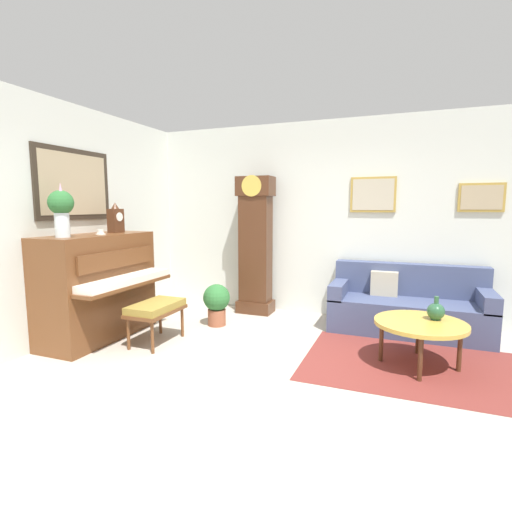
% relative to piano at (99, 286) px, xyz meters
% --- Properties ---
extents(ground_plane, '(6.40, 6.00, 0.10)m').
position_rel_piano_xyz_m(ground_plane, '(2.23, -0.36, -0.69)').
color(ground_plane, '#B2A899').
extents(wall_left, '(0.13, 4.90, 2.80)m').
position_rel_piano_xyz_m(wall_left, '(-0.37, -0.35, 0.78)').
color(wall_left, silver).
rests_on(wall_left, ground_plane).
extents(wall_back, '(5.30, 0.13, 2.80)m').
position_rel_piano_xyz_m(wall_back, '(2.25, 2.04, 0.77)').
color(wall_back, silver).
rests_on(wall_back, ground_plane).
extents(area_rug, '(2.10, 1.50, 0.01)m').
position_rel_piano_xyz_m(area_rug, '(3.53, 0.44, -0.63)').
color(area_rug, maroon).
rests_on(area_rug, ground_plane).
extents(piano, '(0.87, 1.44, 1.26)m').
position_rel_piano_xyz_m(piano, '(0.00, 0.00, 0.00)').
color(piano, brown).
rests_on(piano, ground_plane).
extents(piano_bench, '(0.42, 0.70, 0.48)m').
position_rel_piano_xyz_m(piano_bench, '(0.75, 0.08, -0.23)').
color(piano_bench, brown).
rests_on(piano_bench, ground_plane).
extents(grandfather_clock, '(0.52, 0.34, 2.03)m').
position_rel_piano_xyz_m(grandfather_clock, '(1.35, 1.73, 0.33)').
color(grandfather_clock, '#4C2B19').
rests_on(grandfather_clock, ground_plane).
extents(couch, '(1.90, 0.80, 0.84)m').
position_rel_piano_xyz_m(couch, '(3.48, 1.62, -0.32)').
color(couch, '#424C70').
rests_on(couch, ground_plane).
extents(coffee_table, '(0.88, 0.88, 0.46)m').
position_rel_piano_xyz_m(coffee_table, '(3.60, 0.46, -0.21)').
color(coffee_table, gold).
rests_on(coffee_table, ground_plane).
extents(mantel_clock, '(0.13, 0.18, 0.38)m').
position_rel_piano_xyz_m(mantel_clock, '(0.00, 0.34, 0.80)').
color(mantel_clock, '#4C2B19').
rests_on(mantel_clock, piano).
extents(flower_vase, '(0.26, 0.26, 0.58)m').
position_rel_piano_xyz_m(flower_vase, '(0.00, -0.48, 0.94)').
color(flower_vase, silver).
rests_on(flower_vase, piano).
extents(teacup, '(0.12, 0.12, 0.06)m').
position_rel_piano_xyz_m(teacup, '(0.05, 0.02, 0.65)').
color(teacup, white).
rests_on(teacup, piano).
extents(green_jug, '(0.17, 0.17, 0.24)m').
position_rel_piano_xyz_m(green_jug, '(3.74, 0.59, -0.09)').
color(green_jug, '#234C33').
rests_on(green_jug, coffee_table).
extents(potted_plant, '(0.36, 0.36, 0.56)m').
position_rel_piano_xyz_m(potted_plant, '(1.10, 0.94, -0.31)').
color(potted_plant, '#935138').
rests_on(potted_plant, ground_plane).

